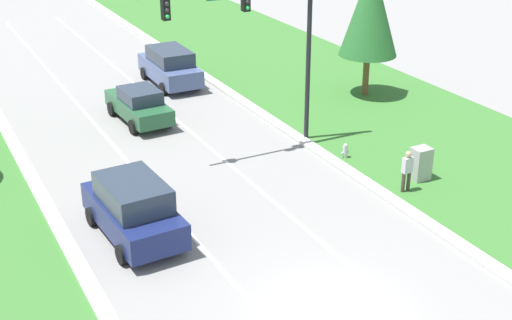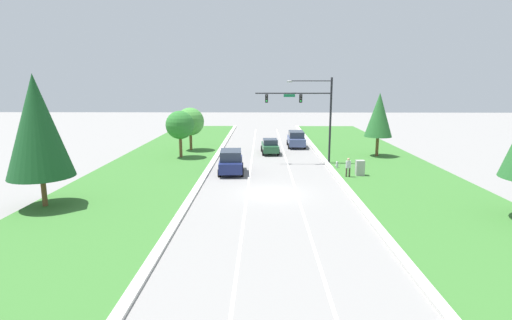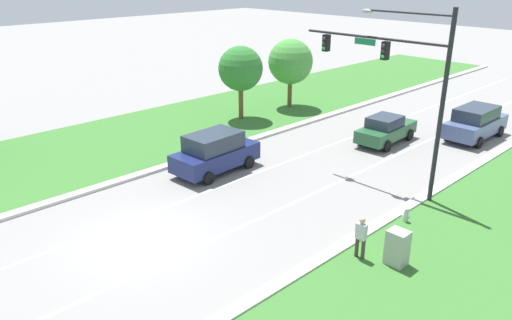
% 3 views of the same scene
% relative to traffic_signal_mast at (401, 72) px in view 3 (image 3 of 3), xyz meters
% --- Properties ---
extents(ground_plane, '(160.00, 160.00, 0.00)m').
position_rel_traffic_signal_mast_xyz_m(ground_plane, '(-3.90, -11.16, -5.54)').
color(ground_plane, gray).
extents(curb_strip_right, '(0.50, 90.00, 0.15)m').
position_rel_traffic_signal_mast_xyz_m(curb_strip_right, '(1.75, -11.16, -5.47)').
color(curb_strip_right, beige).
rests_on(curb_strip_right, ground_plane).
extents(curb_strip_left, '(0.50, 90.00, 0.15)m').
position_rel_traffic_signal_mast_xyz_m(curb_strip_left, '(-9.55, -11.16, -5.47)').
color(curb_strip_left, beige).
rests_on(curb_strip_left, ground_plane).
extents(grass_verge_left, '(10.00, 90.00, 0.08)m').
position_rel_traffic_signal_mast_xyz_m(grass_verge_left, '(-14.80, -11.16, -5.50)').
color(grass_verge_left, '#38702D').
rests_on(grass_verge_left, ground_plane).
extents(lane_stripe_inner_left, '(0.14, 81.00, 0.01)m').
position_rel_traffic_signal_mast_xyz_m(lane_stripe_inner_left, '(-5.70, -11.16, -5.54)').
color(lane_stripe_inner_left, white).
rests_on(lane_stripe_inner_left, ground_plane).
extents(lane_stripe_inner_right, '(0.14, 81.00, 0.01)m').
position_rel_traffic_signal_mast_xyz_m(lane_stripe_inner_right, '(-2.10, -11.16, -5.54)').
color(lane_stripe_inner_right, white).
rests_on(lane_stripe_inner_right, ground_plane).
extents(traffic_signal_mast, '(7.45, 0.41, 8.39)m').
position_rel_traffic_signal_mast_xyz_m(traffic_signal_mast, '(0.00, 0.00, 0.00)').
color(traffic_signal_mast, black).
rests_on(traffic_signal_mast, ground_plane).
extents(navy_suv, '(2.40, 4.72, 2.06)m').
position_rel_traffic_signal_mast_xyz_m(navy_suv, '(-7.38, -4.60, -4.50)').
color(navy_suv, navy).
rests_on(navy_suv, ground_plane).
extents(forest_sedan, '(2.11, 4.53, 1.66)m').
position_rel_traffic_signal_mast_xyz_m(forest_sedan, '(-3.72, 5.48, -4.71)').
color(forest_sedan, '#235633').
rests_on(forest_sedan, ground_plane).
extents(slate_blue_suv, '(2.18, 4.88, 1.98)m').
position_rel_traffic_signal_mast_xyz_m(slate_blue_suv, '(-0.39, 10.10, -4.53)').
color(slate_blue_suv, '#475684').
rests_on(slate_blue_suv, ground_plane).
extents(utility_cabinet, '(0.70, 0.60, 1.38)m').
position_rel_traffic_signal_mast_xyz_m(utility_cabinet, '(3.75, -5.63, -4.86)').
color(utility_cabinet, '#9E9E99').
rests_on(utility_cabinet, ground_plane).
extents(pedestrian, '(0.40, 0.24, 1.69)m').
position_rel_traffic_signal_mast_xyz_m(pedestrian, '(2.62, -6.20, -4.61)').
color(pedestrian, '#42382D').
rests_on(pedestrian, ground_plane).
extents(fire_hydrant, '(0.34, 0.20, 0.70)m').
position_rel_traffic_signal_mast_xyz_m(fire_hydrant, '(2.36, -2.58, -5.20)').
color(fire_hydrant, '#B7B7BC').
rests_on(fire_hydrant, ground_plane).
extents(oak_near_left_tree, '(2.97, 2.97, 5.00)m').
position_rel_traffic_signal_mast_xyz_m(oak_near_left_tree, '(-13.27, 2.59, -2.05)').
color(oak_near_left_tree, brown).
rests_on(oak_near_left_tree, ground_plane).
extents(oak_far_left_tree, '(3.23, 3.23, 5.04)m').
position_rel_traffic_signal_mast_xyz_m(oak_far_left_tree, '(-13.01, 7.24, -2.13)').
color(oak_far_left_tree, brown).
rests_on(oak_far_left_tree, ground_plane).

